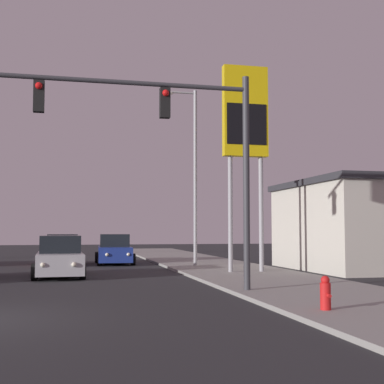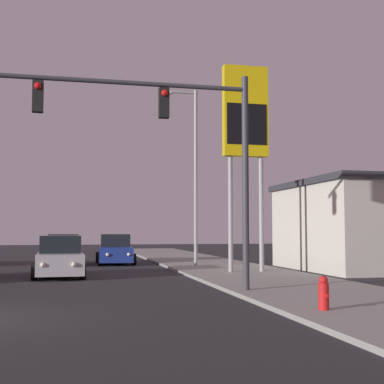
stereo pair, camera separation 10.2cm
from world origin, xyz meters
TOP-DOWN VIEW (x-y plane):
  - sidewalk_right at (9.50, 10.00)m, footprint 5.00×60.00m
  - car_silver at (1.88, 10.51)m, footprint 2.04×4.34m
  - car_red at (1.83, 18.40)m, footprint 2.04×4.34m
  - car_blue at (4.72, 18.39)m, footprint 2.04×4.34m
  - traffic_light_mast at (5.42, 3.30)m, footprint 7.31×0.36m
  - street_lamp at (8.34, 14.38)m, footprint 1.74×0.24m
  - gas_station_sign at (9.71, 9.97)m, footprint 2.00×0.42m
  - fire_hydrant at (7.93, -0.93)m, footprint 0.24×0.34m

SIDE VIEW (x-z plane):
  - sidewalk_right at x=9.50m, z-range 0.00..0.12m
  - fire_hydrant at x=7.93m, z-range 0.11..0.87m
  - car_silver at x=1.88m, z-range -0.08..1.60m
  - car_red at x=1.83m, z-range -0.08..1.60m
  - car_blue at x=4.72m, z-range -0.08..1.60m
  - traffic_light_mast at x=5.42m, z-range 1.48..7.98m
  - street_lamp at x=8.34m, z-range 0.62..9.62m
  - gas_station_sign at x=9.71m, z-range 2.12..11.12m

